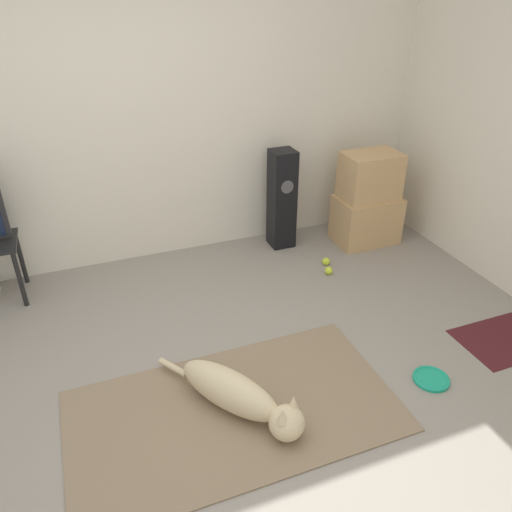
# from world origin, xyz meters

# --- Properties ---
(ground_plane) EXTENTS (12.00, 12.00, 0.00)m
(ground_plane) POSITION_xyz_m (0.00, 0.00, 0.00)
(ground_plane) COLOR gray
(wall_back) EXTENTS (8.00, 0.06, 2.55)m
(wall_back) POSITION_xyz_m (0.00, 2.10, 1.27)
(wall_back) COLOR silver
(wall_back) RESTS_ON ground_plane
(area_rug) EXTENTS (1.89, 1.04, 0.01)m
(area_rug) POSITION_xyz_m (0.14, 0.04, 0.01)
(area_rug) COLOR #847056
(area_rug) RESTS_ON ground_plane
(dog) EXTENTS (0.64, 0.90, 0.26)m
(dog) POSITION_xyz_m (0.17, 0.03, 0.13)
(dog) COLOR beige
(dog) RESTS_ON area_rug
(frisbee) EXTENTS (0.23, 0.23, 0.03)m
(frisbee) POSITION_xyz_m (1.37, -0.16, 0.01)
(frisbee) COLOR #199E7A
(frisbee) RESTS_ON ground_plane
(cardboard_box_lower) EXTENTS (0.57, 0.39, 0.44)m
(cardboard_box_lower) POSITION_xyz_m (1.99, 1.62, 0.22)
(cardboard_box_lower) COLOR tan
(cardboard_box_lower) RESTS_ON ground_plane
(cardboard_box_upper) EXTENTS (0.50, 0.34, 0.42)m
(cardboard_box_upper) POSITION_xyz_m (1.98, 1.61, 0.65)
(cardboard_box_upper) COLOR tan
(cardboard_box_upper) RESTS_ON cardboard_box_lower
(floor_speaker) EXTENTS (0.21, 0.22, 0.90)m
(floor_speaker) POSITION_xyz_m (1.22, 1.83, 0.45)
(floor_speaker) COLOR black
(floor_speaker) RESTS_ON ground_plane
(tennis_ball_by_boxes) EXTENTS (0.07, 0.07, 0.07)m
(tennis_ball_by_boxes) POSITION_xyz_m (1.38, 1.19, 0.03)
(tennis_ball_by_boxes) COLOR #C6E033
(tennis_ball_by_boxes) RESTS_ON ground_plane
(tennis_ball_near_speaker) EXTENTS (0.07, 0.07, 0.07)m
(tennis_ball_near_speaker) POSITION_xyz_m (1.44, 1.34, 0.03)
(tennis_ball_near_speaker) COLOR #C6E033
(tennis_ball_near_speaker) RESTS_ON ground_plane
(door_mat) EXTENTS (0.71, 0.46, 0.01)m
(door_mat) POSITION_xyz_m (2.14, -0.02, 0.00)
(door_mat) COLOR #47191E
(door_mat) RESTS_ON ground_plane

